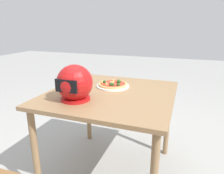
% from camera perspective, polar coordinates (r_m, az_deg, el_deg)
% --- Properties ---
extents(ground_plane, '(14.00, 14.00, 0.00)m').
position_cam_1_polar(ground_plane, '(2.04, -0.24, -22.27)').
color(ground_plane, '#9E9E99').
extents(dining_table, '(0.99, 1.01, 0.77)m').
position_cam_1_polar(dining_table, '(1.70, -0.27, -4.31)').
color(dining_table, olive).
rests_on(dining_table, ground).
extents(pizza_plate, '(0.29, 0.29, 0.01)m').
position_cam_1_polar(pizza_plate, '(1.81, 0.25, 0.28)').
color(pizza_plate, white).
rests_on(pizza_plate, dining_table).
extents(pizza, '(0.25, 0.25, 0.05)m').
position_cam_1_polar(pizza, '(1.80, 0.27, 0.82)').
color(pizza, tan).
rests_on(pizza, pizza_plate).
extents(motorcycle_helmet, '(0.26, 0.26, 0.26)m').
position_cam_1_polar(motorcycle_helmet, '(1.49, -10.33, 0.97)').
color(motorcycle_helmet, '#B21414').
rests_on(motorcycle_helmet, dining_table).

